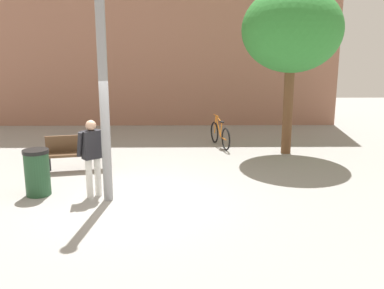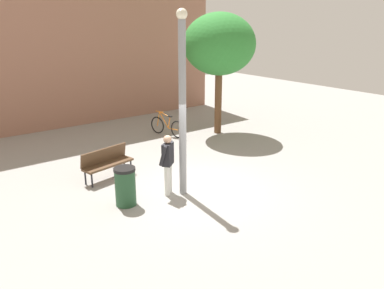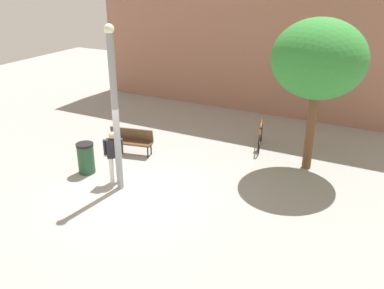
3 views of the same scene
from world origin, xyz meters
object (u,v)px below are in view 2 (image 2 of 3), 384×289
(person_by_lamppost, at_px, (168,161))
(bicycle_orange, at_px, (167,127))
(lamppost, at_px, (182,102))
(plaza_tree, at_px, (219,45))
(trash_bin, at_px, (125,186))
(park_bench, at_px, (107,161))

(person_by_lamppost, xyz_separation_m, bicycle_orange, (3.08, 4.66, -0.58))
(lamppost, relative_size, plaza_tree, 1.00)
(person_by_lamppost, distance_m, bicycle_orange, 5.61)
(lamppost, relative_size, trash_bin, 4.75)
(lamppost, relative_size, person_by_lamppost, 2.89)
(plaza_tree, xyz_separation_m, trash_bin, (-6.24, -3.64, -3.08))
(plaza_tree, bearing_deg, lamppost, -139.62)
(person_by_lamppost, bearing_deg, trash_bin, 174.67)
(trash_bin, bearing_deg, lamppost, -11.77)
(plaza_tree, bearing_deg, trash_bin, -149.75)
(lamppost, xyz_separation_m, bicycle_orange, (2.73, 4.88, -2.17))
(person_by_lamppost, bearing_deg, park_bench, 112.27)
(lamppost, distance_m, plaza_tree, 6.21)
(person_by_lamppost, height_order, park_bench, person_by_lamppost)
(park_bench, bearing_deg, trash_bin, -101.61)
(person_by_lamppost, bearing_deg, bicycle_orange, 56.59)
(plaza_tree, height_order, trash_bin, plaza_tree)
(person_by_lamppost, height_order, bicycle_orange, person_by_lamppost)
(plaza_tree, relative_size, trash_bin, 4.77)
(person_by_lamppost, distance_m, plaza_tree, 6.79)
(lamppost, xyz_separation_m, park_bench, (-1.18, 2.25, -2.01))
(lamppost, xyz_separation_m, trash_bin, (-1.57, 0.33, -2.05))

